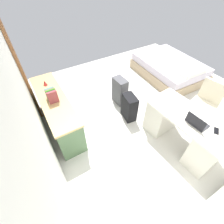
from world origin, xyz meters
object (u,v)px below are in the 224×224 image
bed (169,68)px  figurine_small (45,83)px  computer_mouse (184,113)px  suitcase_black (129,107)px  office_chair (203,106)px  credenza (57,112)px  cell_phone_near_laptop (216,131)px  suitcase_spare_grey (120,91)px  laptop (196,122)px  desk (183,130)px

bed → figurine_small: size_ratio=17.83×
computer_mouse → figurine_small: size_ratio=0.91×
suitcase_black → office_chair: bearing=-115.9°
bed → computer_mouse: bearing=137.5°
credenza → suitcase_black: bearing=-112.6°
bed → cell_phone_near_laptop: cell_phone_near_laptop is taller
bed → figurine_small: bearing=85.5°
computer_mouse → cell_phone_near_laptop: bearing=-168.2°
suitcase_spare_grey → figurine_small: size_ratio=5.91×
credenza → office_chair: bearing=-118.5°
office_chair → cell_phone_near_laptop: 1.01m
suitcase_black → computer_mouse: computer_mouse is taller
computer_mouse → figurine_small: 2.66m
computer_mouse → figurine_small: figurine_small is taller
office_chair → figurine_small: office_chair is taller
suitcase_spare_grey → computer_mouse: bearing=-171.5°
suitcase_black → laptop: laptop is taller
office_chair → suitcase_spare_grey: (1.39, 1.13, -0.09)m
credenza → bed: 3.35m
desk → bed: 2.41m
laptop → cell_phone_near_laptop: bearing=-146.7°
cell_phone_near_laptop → figurine_small: bearing=3.9°
bed → laptop: (-2.00, 1.62, 0.55)m
desk → figurine_small: 2.79m
desk → suitcase_spare_grey: bearing=11.0°
desk → computer_mouse: bearing=22.5°
suitcase_black → credenza: bearing=75.8°
bed → laptop: laptop is taller
bed → figurine_small: figurine_small is taller
bed → computer_mouse: computer_mouse is taller
bed → cell_phone_near_laptop: (-2.24, 1.45, 0.51)m
computer_mouse → cell_phone_near_laptop: (-0.51, -0.14, -0.01)m
suitcase_black → figurine_small: size_ratio=5.35×
desk → credenza: (1.63, 1.79, -0.02)m
desk → credenza: desk is taller
laptop → figurine_small: bearing=37.4°
suitcase_black → laptop: size_ratio=1.83×
suitcase_black → cell_phone_near_laptop: 1.62m
credenza → computer_mouse: 2.35m
suitcase_black → cell_phone_near_laptop: size_ratio=4.32×
office_chair → computer_mouse: bearing=97.5°
cell_phone_near_laptop → figurine_small: size_ratio=1.24×
computer_mouse → suitcase_spare_grey: bearing=6.9°
suitcase_black → computer_mouse: bearing=-150.0°
suitcase_black → computer_mouse: 1.13m
laptop → cell_phone_near_laptop: (-0.25, -0.16, -0.04)m
laptop → suitcase_spare_grey: bearing=7.8°
office_chair → suitcase_black: (0.84, 1.24, -0.13)m
bed → figurine_small: (0.26, 3.34, 0.55)m
desk → office_chair: size_ratio=1.57×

